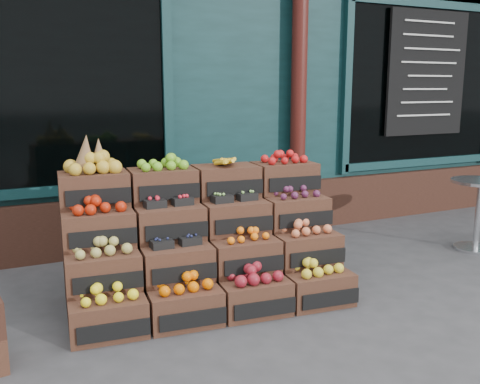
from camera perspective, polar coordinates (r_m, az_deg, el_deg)
name	(u,v)px	position (r m, az deg, el deg)	size (l,w,h in m)	color
ground	(302,312)	(4.30, 6.60, -12.61)	(60.00, 60.00, 0.00)	#39393C
shop_facade	(128,43)	(8.72, -11.82, 15.33)	(12.00, 6.24, 4.80)	#0E2F30
crate_display	(202,248)	(4.44, -4.07, -5.98)	(2.28, 1.28, 1.37)	#48291C
bistro_table	(479,206)	(6.24, 24.10, -1.42)	(0.61, 0.61, 0.76)	silver
shopkeeper	(70,150)	(6.28, -17.69, 4.34)	(0.76, 0.50, 2.08)	#1A5C2E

